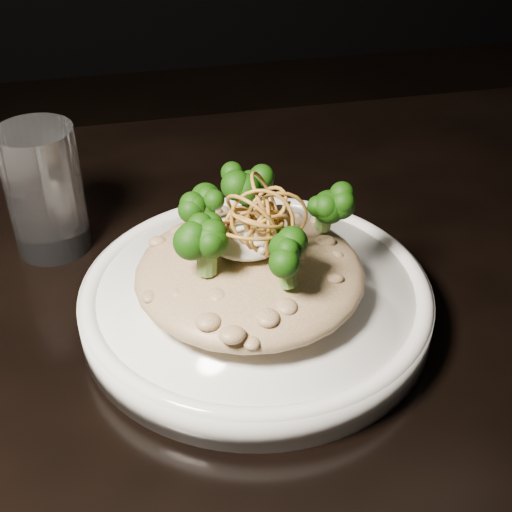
# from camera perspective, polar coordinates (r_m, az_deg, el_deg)

# --- Properties ---
(table) EXTENTS (1.10, 0.80, 0.75)m
(table) POSITION_cam_1_polar(r_m,az_deg,el_deg) (0.56, -5.24, -14.78)
(table) COLOR black
(table) RESTS_ON ground
(plate) EXTENTS (0.26, 0.26, 0.03)m
(plate) POSITION_cam_1_polar(r_m,az_deg,el_deg) (0.53, 0.00, -3.68)
(plate) COLOR white
(plate) RESTS_ON table
(risotto) EXTENTS (0.16, 0.16, 0.04)m
(risotto) POSITION_cam_1_polar(r_m,az_deg,el_deg) (0.50, -0.50, -1.37)
(risotto) COLOR brown
(risotto) RESTS_ON plate
(broccoli) EXTENTS (0.12, 0.12, 0.05)m
(broccoli) POSITION_cam_1_polar(r_m,az_deg,el_deg) (0.49, 0.49, 3.12)
(broccoli) COLOR black
(broccoli) RESTS_ON risotto
(cheese) EXTENTS (0.06, 0.06, 0.02)m
(cheese) POSITION_cam_1_polar(r_m,az_deg,el_deg) (0.50, -0.79, 1.66)
(cheese) COLOR white
(cheese) RESTS_ON risotto
(shallots) EXTENTS (0.05, 0.05, 0.04)m
(shallots) POSITION_cam_1_polar(r_m,az_deg,el_deg) (0.47, 0.21, 3.64)
(shallots) COLOR brown
(shallots) RESTS_ON cheese
(drinking_glass) EXTENTS (0.07, 0.07, 0.11)m
(drinking_glass) POSITION_cam_1_polar(r_m,az_deg,el_deg) (0.60, -16.55, 5.02)
(drinking_glass) COLOR white
(drinking_glass) RESTS_ON table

